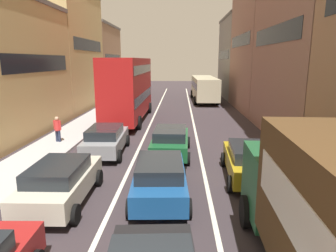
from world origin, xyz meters
TOP-DOWN VIEW (x-y plane):
  - sidewalk_left at (-6.70, 20.00)m, footprint 2.60×64.00m
  - lane_stripe_left at (-1.70, 20.00)m, footprint 0.16×60.00m
  - lane_stripe_right at (1.70, 20.00)m, footprint 0.16×60.00m
  - building_row_left at (-12.00, 22.08)m, footprint 7.20×43.90m
  - building_row_right at (9.90, 21.11)m, footprint 7.20×43.90m
  - sedan_centre_lane_second at (-0.10, 7.06)m, footprint 2.23×4.38m
  - wagon_left_lane_second at (-3.52, 6.56)m, footprint 2.12×4.33m
  - hatchback_centre_lane_third at (0.12, 12.03)m, footprint 2.16×4.35m
  - sedan_left_lane_third at (-3.32, 12.21)m, footprint 2.18×4.36m
  - sedan_right_lane_behind_truck at (3.54, 9.03)m, footprint 2.25×4.39m
  - bus_mid_queue_primary at (-3.56, 21.20)m, footprint 2.88×10.53m
  - bus_far_queue_secondary at (3.54, 33.61)m, footprint 2.94×10.54m
  - pedestrian_mid_sidewalk at (-6.66, 14.07)m, footprint 0.52×0.34m

SIDE VIEW (x-z plane):
  - lane_stripe_left at x=-1.70m, z-range 0.00..0.01m
  - lane_stripe_right at x=1.70m, z-range 0.00..0.01m
  - sidewalk_left at x=-6.70m, z-range 0.00..0.14m
  - sedan_centre_lane_second at x=-0.10m, z-range 0.05..1.54m
  - wagon_left_lane_second at x=-3.52m, z-range 0.05..1.54m
  - hatchback_centre_lane_third at x=0.12m, z-range 0.05..1.54m
  - sedan_left_lane_third at x=-3.32m, z-range 0.05..1.54m
  - sedan_right_lane_behind_truck at x=3.54m, z-range 0.05..1.54m
  - pedestrian_mid_sidewalk at x=-6.66m, z-range 0.12..1.78m
  - bus_far_queue_secondary at x=3.54m, z-range 0.31..3.21m
  - bus_mid_queue_primary at x=-3.56m, z-range 0.30..5.36m
  - building_row_left at x=-12.00m, z-range -0.78..11.08m
  - building_row_right at x=9.90m, z-range -0.55..12.75m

